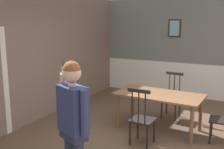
{
  "coord_description": "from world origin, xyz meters",
  "views": [
    {
      "loc": [
        1.57,
        -4.16,
        2.24
      ],
      "look_at": [
        -0.21,
        -0.75,
        1.46
      ],
      "focal_mm": 43.91,
      "sensor_mm": 36.0,
      "label": 1
    }
  ],
  "objects": [
    {
      "name": "room_back_partition",
      "position": [
        -0.0,
        3.8,
        1.36
      ],
      "size": [
        5.37,
        0.17,
        2.82
      ],
      "color": "slate",
      "rests_on": "ground_plane"
    },
    {
      "name": "room_left_partition",
      "position": [
        -2.68,
        -0.0,
        1.41
      ],
      "size": [
        0.13,
        7.58,
        2.82
      ],
      "color": "#756056",
      "rests_on": "ground_plane"
    },
    {
      "name": "dining_table",
      "position": [
        -0.05,
        1.02,
        0.66
      ],
      "size": [
        1.77,
        0.98,
        0.75
      ],
      "rotation": [
        0.0,
        0.0,
        -0.05
      ],
      "color": "brown",
      "rests_on": "ground_plane"
    },
    {
      "name": "chair_near_window",
      "position": [
        -0.1,
        0.19,
        0.5
      ],
      "size": [
        0.43,
        0.43,
        1.07
      ],
      "rotation": [
        0.0,
        0.0,
        -0.04
      ],
      "color": "black",
      "rests_on": "ground_plane"
    },
    {
      "name": "chair_by_doorway",
      "position": [
        1.2,
        0.96,
        0.47
      ],
      "size": [
        0.44,
        0.44,
        1.03
      ],
      "rotation": [
        0.0,
        0.0,
        1.64
      ],
      "color": "black",
      "rests_on": "ground_plane"
    },
    {
      "name": "chair_at_table_head",
      "position": [
        -0.01,
        1.85,
        0.48
      ],
      "size": [
        0.43,
        0.43,
        1.03
      ],
      "rotation": [
        0.0,
        0.0,
        3.07
      ],
      "color": "#2D2319",
      "rests_on": "ground_plane"
    },
    {
      "name": "person_figure",
      "position": [
        -0.35,
        -1.51,
        1.01
      ],
      "size": [
        0.54,
        0.37,
        1.74
      ],
      "rotation": [
        0.0,
        0.0,
        2.75
      ],
      "color": "#282E49",
      "rests_on": "ground_plane"
    }
  ]
}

